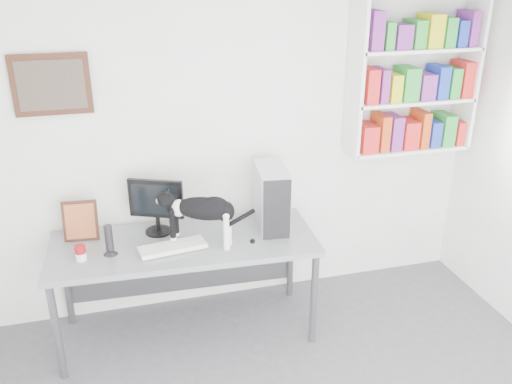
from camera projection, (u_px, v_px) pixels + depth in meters
room at (338, 277)px, 2.47m from camera, size 4.01×4.01×2.70m
bookshelf at (414, 75)px, 4.25m from camera, size 1.03×0.28×1.24m
wall_art at (51, 85)px, 3.69m from camera, size 0.52×0.04×0.42m
desk at (187, 288)px, 4.10m from camera, size 1.95×0.84×0.80m
monitor at (157, 206)px, 3.98m from camera, size 0.45×0.34×0.43m
keyboard at (172, 247)px, 3.82m from camera, size 0.49×0.24×0.04m
pc_tower at (271, 197)px, 4.09m from camera, size 0.26×0.49×0.47m
speaker at (109, 240)px, 3.72m from camera, size 0.10×0.10×0.23m
leaning_print at (80, 220)px, 3.91m from camera, size 0.25×0.12×0.31m
soup_can at (81, 253)px, 3.67m from camera, size 0.09×0.09×0.11m
cat at (203, 221)px, 3.81m from camera, size 0.64×0.42×0.39m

